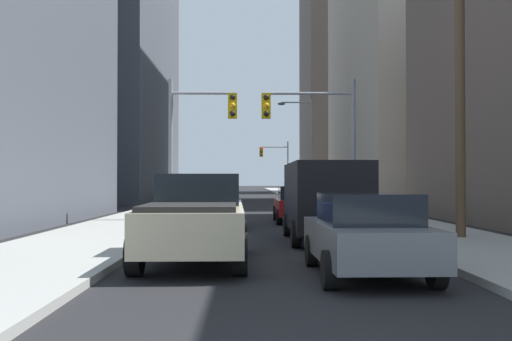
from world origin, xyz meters
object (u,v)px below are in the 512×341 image
at_px(traffic_signal_near_right, 313,126).
at_px(sedan_grey, 367,234).
at_px(cargo_van_black, 325,197).
at_px(traffic_signal_near_left, 199,127).
at_px(pickup_truck_beige, 196,219).
at_px(sedan_navy, 217,207).
at_px(traffic_signal_far_right, 276,160).
at_px(sedan_red, 298,204).

bearing_deg(traffic_signal_near_right, sedan_grey, -92.39).
relative_size(cargo_van_black, traffic_signal_near_right, 0.87).
bearing_deg(traffic_signal_near_left, pickup_truck_beige, -85.75).
distance_m(sedan_navy, traffic_signal_near_left, 4.21).
bearing_deg(traffic_signal_far_right, pickup_truck_beige, -94.58).
relative_size(pickup_truck_beige, traffic_signal_far_right, 0.91).
height_order(sedan_red, traffic_signal_near_right, traffic_signal_near_right).
distance_m(cargo_van_black, sedan_navy, 6.26).
xyz_separation_m(pickup_truck_beige, cargo_van_black, (3.32, 4.43, 0.35)).
height_order(sedan_navy, traffic_signal_near_right, traffic_signal_near_right).
bearing_deg(traffic_signal_far_right, cargo_van_black, -91.06).
height_order(sedan_navy, traffic_signal_far_right, traffic_signal_far_right).
height_order(cargo_van_black, traffic_signal_far_right, traffic_signal_far_right).
bearing_deg(sedan_navy, sedan_red, 39.15).
bearing_deg(cargo_van_black, traffic_signal_near_left, 118.43).
xyz_separation_m(cargo_van_black, sedan_navy, (-3.35, 5.26, -0.52)).
distance_m(sedan_grey, sedan_navy, 12.12).
distance_m(sedan_grey, sedan_red, 14.31).
bearing_deg(traffic_signal_far_right, sedan_grey, -90.99).
relative_size(cargo_van_black, sedan_red, 1.24).
height_order(pickup_truck_beige, sedan_navy, pickup_truck_beige).
bearing_deg(sedan_grey, traffic_signal_far_right, 89.01).
xyz_separation_m(cargo_van_black, traffic_signal_near_right, (0.54, 7.82, 2.76)).
relative_size(sedan_red, traffic_signal_near_right, 0.70).
bearing_deg(cargo_van_black, traffic_signal_near_right, 86.03).
distance_m(pickup_truck_beige, traffic_signal_far_right, 52.89).
xyz_separation_m(sedan_navy, traffic_signal_far_right, (4.25, 42.94, 3.24)).
bearing_deg(sedan_navy, cargo_van_black, -57.47).
bearing_deg(sedan_grey, pickup_truck_beige, 148.99).
height_order(sedan_grey, traffic_signal_far_right, traffic_signal_far_right).
height_order(cargo_van_black, traffic_signal_near_left, traffic_signal_near_left).
bearing_deg(sedan_grey, traffic_signal_near_right, 87.61).
bearing_deg(cargo_van_black, sedan_grey, -90.46).
bearing_deg(cargo_van_black, pickup_truck_beige, -126.88).
xyz_separation_m(cargo_van_black, sedan_grey, (-0.05, -6.40, -0.52)).
bearing_deg(traffic_signal_near_right, traffic_signal_far_right, 89.50).
bearing_deg(pickup_truck_beige, sedan_red, 75.35).
height_order(sedan_grey, sedan_navy, same).
bearing_deg(traffic_signal_near_left, cargo_van_black, -61.57).
bearing_deg(pickup_truck_beige, sedan_navy, 90.17).
distance_m(pickup_truck_beige, sedan_red, 12.75).
height_order(pickup_truck_beige, cargo_van_black, cargo_van_black).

